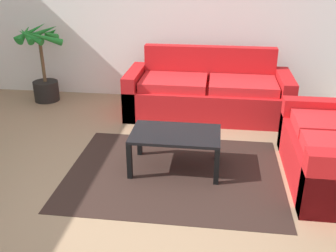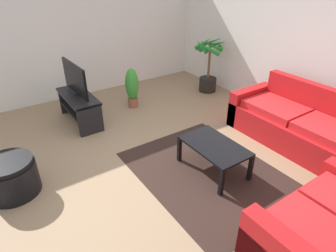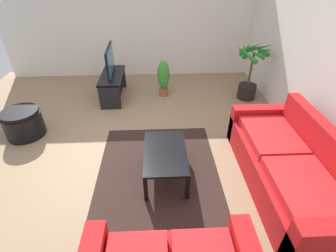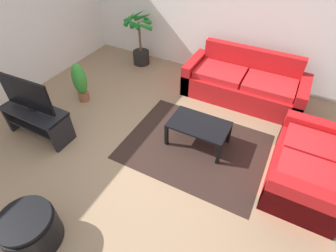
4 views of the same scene
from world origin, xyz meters
name	(u,v)px [view 1 (image 1 of 4)]	position (x,y,z in m)	size (l,w,h in m)	color
ground_plane	(96,202)	(0.00, 0.00, 0.00)	(6.60, 6.60, 0.00)	#937556
wall_back	(149,9)	(0.00, 3.00, 1.35)	(6.00, 0.06, 2.70)	silver
couch_main	(208,94)	(0.93, 2.28, 0.30)	(2.23, 0.90, 0.90)	red
coffee_table	(176,138)	(0.66, 0.71, 0.36)	(0.91, 0.56, 0.41)	black
area_rug	(174,172)	(0.66, 0.61, 0.00)	(2.20, 1.70, 0.01)	black
potted_palm	(42,66)	(-1.57, 2.55, 0.54)	(0.82, 0.83, 1.17)	black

